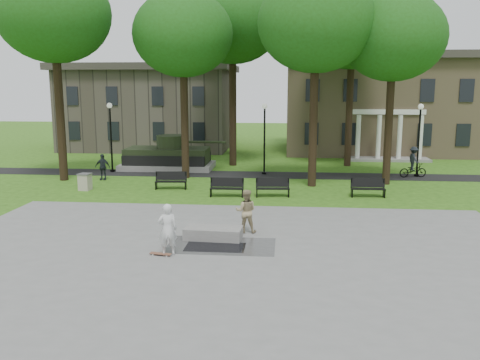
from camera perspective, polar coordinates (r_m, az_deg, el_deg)
The scene contains 27 objects.
ground at distance 22.26m, azimuth 0.04°, elevation -4.74°, with size 120.00×120.00×0.00m, color #2C5514.
plaza at distance 17.51m, azimuth -1.45°, elevation -9.01°, with size 22.00×16.00×0.02m, color gray.
footpath at distance 33.95m, azimuth 1.86°, elevation 0.60°, with size 44.00×2.60×0.01m, color black.
building_right at distance 48.09m, azimuth 15.02°, elevation 8.38°, with size 17.00×12.00×8.60m.
building_left at distance 49.65m, azimuth -10.00°, elevation 7.77°, with size 15.00×10.00×7.20m, color #4C443D.
tree_0 at distance 33.68m, azimuth -20.20°, elevation 17.02°, with size 6.80×6.80×12.97m.
tree_1 at distance 32.67m, azimuth -6.42°, elevation 15.90°, with size 6.20×6.20×11.63m.
tree_2 at distance 30.12m, azimuth 8.53°, elevation 17.01°, with size 6.60×6.60×12.16m.
tree_3 at distance 31.59m, azimuth 16.85°, elevation 15.06°, with size 6.00×6.00×11.19m.
tree_4 at distance 37.86m, azimuth -0.84°, elevation 17.41°, with size 7.20×7.20×13.50m.
tree_5 at distance 38.35m, azimuth 12.51°, elevation 15.99°, with size 6.40×6.40×12.44m.
lamp_left at distance 35.87m, azimuth -14.31°, elevation 5.30°, with size 0.36×0.36×4.73m.
lamp_mid at distance 33.85m, azimuth 2.77°, elevation 5.32°, with size 0.36×0.36×4.73m.
lamp_right at distance 34.89m, azimuth 19.47°, elevation 4.89°, with size 0.36×0.36×4.73m.
tank_monument at distance 36.71m, azimuth -8.07°, elevation 2.59°, with size 7.45×3.40×2.40m.
puddle at distance 18.86m, azimuth -2.82°, elevation -7.53°, with size 2.20×1.20×0.00m, color black.
concrete_block at distance 19.80m, azimuth -3.01°, elevation -5.97°, with size 2.20×1.00×0.45m, color gray.
skateboard at distance 18.17m, azimuth -8.92°, elevation -8.26°, with size 0.78×0.20×0.07m, color brown.
skateboarder at distance 17.95m, azimuth -8.14°, elevation -5.51°, with size 0.67×0.44×1.84m, color silver.
friend_watching at distance 20.46m, azimuth 0.66°, elevation -3.51°, with size 0.86×0.67×1.76m, color tan.
pedestrian_walker at distance 33.14m, azimuth -15.18°, elevation 1.42°, with size 0.97×0.40×1.65m, color #21262D.
cyclist at distance 34.73m, azimuth 18.87°, elevation 1.62°, with size 1.87×1.10×2.01m.
park_bench_0 at distance 29.46m, azimuth -7.74°, elevation -0.01°, with size 1.83×0.67×1.00m.
park_bench_1 at distance 27.24m, azimuth -1.48°, elevation -0.78°, with size 1.81×0.56×1.00m.
park_bench_2 at distance 27.28m, azimuth 3.70°, elevation -0.78°, with size 1.83×0.67×1.00m.
park_bench_3 at distance 27.98m, azimuth 14.16°, elevation -0.79°, with size 1.81×0.55×1.00m.
trash_bin at distance 30.22m, azimuth -17.01°, elevation -0.18°, with size 0.73×0.73×0.96m.
Camera 1 is at (1.93, -21.38, 5.87)m, focal length 38.00 mm.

